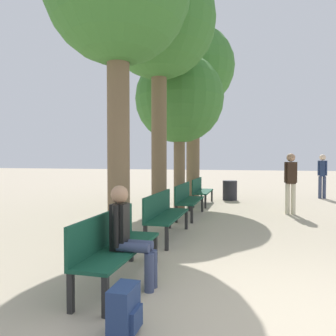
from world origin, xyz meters
TOP-DOWN VIEW (x-y plane):
  - ground_plane at (0.00, 0.00)m, footprint 80.00×80.00m
  - bench_row_0 at (-1.95, 0.45)m, footprint 0.47×1.82m
  - bench_row_1 at (-1.95, 2.86)m, footprint 0.47×1.82m
  - bench_row_2 at (-1.95, 5.28)m, footprint 0.47×1.82m
  - bench_row_3 at (-1.95, 7.69)m, footprint 0.47×1.82m
  - tree_row_1 at (-2.46, 4.31)m, footprint 2.74×2.74m
  - tree_row_2 at (-2.46, 6.63)m, footprint 2.75×2.75m
  - tree_row_3 at (-2.46, 9.08)m, footprint 3.13×3.13m
  - person_seated at (-1.72, 0.35)m, footprint 0.57×0.32m
  - backpack at (-1.36, -0.66)m, footprint 0.24×0.34m
  - pedestrian_mid at (0.79, 6.33)m, footprint 0.35×0.24m
  - pedestrian_far at (2.40, 10.43)m, footprint 0.35×0.26m
  - trash_bin at (-1.05, 9.07)m, footprint 0.53×0.53m

SIDE VIEW (x-z plane):
  - ground_plane at x=0.00m, z-range 0.00..0.00m
  - backpack at x=-1.36m, z-range 0.00..0.43m
  - trash_bin at x=-1.05m, z-range 0.00..0.73m
  - bench_row_0 at x=-1.95m, z-range 0.08..0.96m
  - bench_row_1 at x=-1.95m, z-range 0.08..0.96m
  - bench_row_2 at x=-1.95m, z-range 0.08..0.96m
  - bench_row_3 at x=-1.95m, z-range 0.08..0.96m
  - person_seated at x=-1.72m, z-range 0.04..1.29m
  - pedestrian_mid at x=0.79m, z-range 0.12..1.83m
  - pedestrian_far at x=2.40m, z-range 0.12..1.84m
  - tree_row_2 at x=-2.46m, z-range 0.99..5.79m
  - tree_row_1 at x=-2.46m, z-range 1.67..7.91m
  - tree_row_3 at x=-2.46m, z-range 1.64..8.27m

